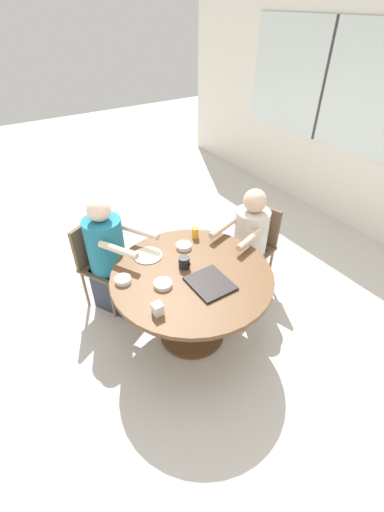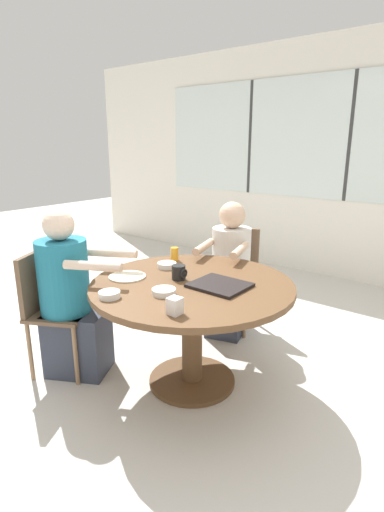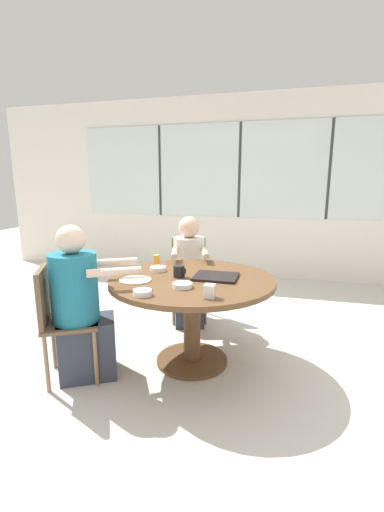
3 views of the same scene
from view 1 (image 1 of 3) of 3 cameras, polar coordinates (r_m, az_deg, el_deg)
ground_plane at (r=3.32m, az=0.00°, el=-12.75°), size 16.00×16.00×0.00m
dining_table at (r=2.90m, az=0.00°, el=-5.25°), size 1.33×1.33×0.74m
chair_for_woman_green_shirt at (r=3.43m, az=-15.46°, el=-0.17°), size 0.54×0.54×0.89m
chair_for_man_blue_shirt at (r=3.61m, az=10.67°, el=2.75°), size 0.50×0.50×0.89m
person_woman_green_shirt at (r=3.33m, az=-13.29°, el=-1.02°), size 0.71×0.60×1.20m
person_man_blue_shirt at (r=3.50m, az=9.21°, el=1.32°), size 0.49×0.66×1.15m
food_tray_dark at (r=2.69m, az=3.04°, el=-4.57°), size 0.34×0.30×0.02m
coffee_mug at (r=2.83m, az=-1.30°, el=-1.08°), size 0.10×0.09×0.10m
juice_glass at (r=3.19m, az=0.55°, el=3.88°), size 0.06×0.06×0.10m
milk_carton_small at (r=2.45m, az=-5.74°, el=-8.79°), size 0.07×0.07×0.09m
bowl_white_shallow at (r=2.76m, az=-11.43°, el=-3.92°), size 0.13×0.13×0.04m
bowl_cereal at (r=3.07m, az=-1.40°, el=1.67°), size 0.14×0.14×0.04m
bowl_fruit at (r=2.68m, az=-4.91°, el=-4.64°), size 0.15×0.15×0.04m
plate_tortillas at (r=3.00m, az=-7.36°, el=0.09°), size 0.25×0.25×0.01m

